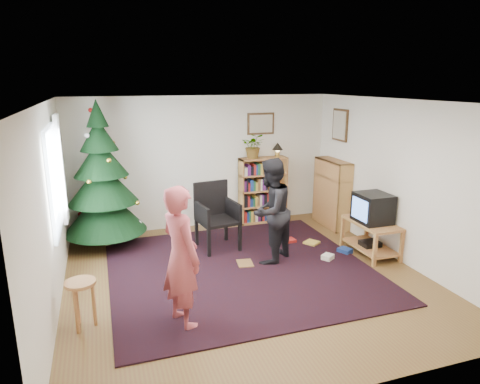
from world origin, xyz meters
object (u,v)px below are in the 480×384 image
object	(u,v)px
bookshelf_right	(332,192)
crt_tv	(373,208)
picture_right	(340,125)
armchair	(216,212)
stool	(81,292)
person_standing	(181,257)
bookshelf_back	(263,189)
potted_plant	(254,146)
christmas_tree	(103,187)
table_lamp	(278,147)
person_by_chair	(270,211)
tv_stand	(371,235)
picture_back	(261,124)

from	to	relation	value
bookshelf_right	crt_tv	size ratio (longest dim) A/B	2.42
picture_right	armchair	distance (m)	2.93
stool	person_standing	size ratio (longest dim) A/B	0.35
bookshelf_back	crt_tv	world-z (taller)	bookshelf_back
bookshelf_right	potted_plant	xyz separation A→B (m)	(-1.38, 0.66, 0.88)
bookshelf_right	crt_tv	distance (m)	1.49
christmas_tree	stool	world-z (taller)	christmas_tree
christmas_tree	table_lamp	distance (m)	3.38
person_by_chair	table_lamp	distance (m)	2.21
picture_right	stool	distance (m)	5.45
tv_stand	picture_right	bearing A→B (deg)	80.63
bookshelf_back	table_lamp	world-z (taller)	table_lamp
person_by_chair	picture_right	bearing A→B (deg)	176.86
bookshelf_back	bookshelf_right	bearing A→B (deg)	-29.10
bookshelf_right	tv_stand	xyz separation A→B (m)	(-0.12, -1.48, -0.33)
picture_back	stool	xyz separation A→B (m)	(-3.35, -3.09, -1.50)
picture_back	bookshelf_back	distance (m)	1.29
tv_stand	person_standing	distance (m)	3.53
table_lamp	person_by_chair	bearing A→B (deg)	-115.87
christmas_tree	armchair	size ratio (longest dim) A/B	2.22
picture_back	bookshelf_back	size ratio (longest dim) A/B	0.42
crt_tv	person_by_chair	size ratio (longest dim) A/B	0.33
crt_tv	table_lamp	bearing A→B (deg)	109.53
person_standing	potted_plant	distance (m)	3.89
picture_back	tv_stand	bearing A→B (deg)	-64.77
picture_back	crt_tv	xyz separation A→B (m)	(1.07, -2.27, -1.17)
crt_tv	person_by_chair	bearing A→B (deg)	171.74
crt_tv	christmas_tree	bearing A→B (deg)	156.92
picture_back	tv_stand	world-z (taller)	picture_back
picture_right	table_lamp	xyz separation A→B (m)	(-1.02, 0.59, -0.46)
bookshelf_back	christmas_tree	bearing A→B (deg)	-172.59
armchair	picture_back	bearing A→B (deg)	34.96
bookshelf_back	potted_plant	xyz separation A→B (m)	(-0.20, 0.00, 0.88)
picture_back	person_by_chair	distance (m)	2.40
picture_right	person_by_chair	xyz separation A→B (m)	(-1.93, -1.30, -1.13)
christmas_tree	table_lamp	size ratio (longest dim) A/B	8.66
picture_right	person_by_chair	distance (m)	2.59
crt_tv	potted_plant	bearing A→B (deg)	120.49
picture_right	person_standing	world-z (taller)	picture_right
person_by_chair	armchair	bearing A→B (deg)	-90.65
picture_back	table_lamp	size ratio (longest dim) A/B	1.92
table_lamp	potted_plant	bearing A→B (deg)	180.00
person_standing	table_lamp	world-z (taller)	person_standing
tv_stand	person_standing	xyz separation A→B (m)	(-3.31, -1.09, 0.50)
picture_right	bookshelf_right	distance (m)	1.29
person_standing	person_by_chair	xyz separation A→B (m)	(1.64, 1.34, -0.01)
tv_stand	person_standing	size ratio (longest dim) A/B	0.59
crt_tv	stool	distance (m)	4.51
bookshelf_back	person_standing	bearing A→B (deg)	-124.94
armchair	stool	bearing A→B (deg)	-145.61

